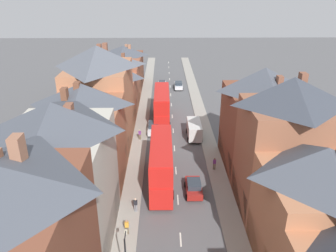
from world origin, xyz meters
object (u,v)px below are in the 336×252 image
Objects in this scene: double_decker_bus_lead at (161,163)px; delivery_van at (194,129)px; car_parked_right_a at (162,84)px; car_parked_left_b at (194,187)px; double_decker_bus_mid_street at (162,105)px; pedestrian_far_left at (214,163)px; car_mid_black at (178,85)px; car_near_blue at (153,127)px; pedestrian_far_right at (140,134)px; pedestrian_mid_right at (136,204)px; pedestrian_mid_left at (127,226)px.

delivery_van is (4.91, 12.46, -1.48)m from double_decker_bus_lead.
car_parked_right_a is 39.81m from car_parked_left_b.
double_decker_bus_mid_street is 17.53m from pedestrian_far_left.
pedestrian_far_left is at bearing -80.03° from delivery_van.
double_decker_bus_mid_street is 2.62× the size of car_mid_black.
double_decker_bus_lead is 1.00× the size of double_decker_bus_mid_street.
double_decker_bus_lead is 37.72m from car_parked_right_a.
double_decker_bus_mid_street is 5.19m from car_near_blue.
double_decker_bus_mid_street reaches higher than car_near_blue.
car_near_blue is 3.45m from pedestrian_far_right.
delivery_van is at bearing 84.85° from car_parked_left_b.
pedestrian_far_left is 1.00× the size of pedestrian_far_right.
car_near_blue is 2.83× the size of pedestrian_far_left.
car_mid_black is 38.96m from car_parked_left_b.
car_mid_black is (3.61, 36.99, -2.00)m from double_decker_bus_lead.
pedestrian_far_left is at bearing -84.99° from car_mid_black.
pedestrian_far_left reaches higher than car_parked_left_b.
car_parked_left_b reaches higher than car_parked_right_a.
delivery_van is (1.30, 14.44, 0.52)m from car_parked_left_b.
car_parked_left_b is 5.67m from pedestrian_far_left.
delivery_van reaches higher than pedestrian_mid_right.
delivery_van is at bearing 68.49° from double_decker_bus_lead.
double_decker_bus_lead is 13.47m from delivery_van.
car_mid_black is at bearing 78.67° from double_decker_bus_mid_street.
car_mid_black is at bearing 95.01° from pedestrian_far_left.
pedestrian_far_right is at bearing 138.64° from pedestrian_far_left.
double_decker_bus_mid_street is 27.72m from pedestrian_mid_left.
pedestrian_far_right is at bearing 92.24° from pedestrian_mid_right.
double_decker_bus_mid_street is at bearing 99.78° from car_parked_left_b.
double_decker_bus_mid_street is at bearing 83.46° from pedestrian_mid_left.
delivery_van reaches higher than pedestrian_mid_left.
pedestrian_mid_right is at bearing -98.35° from car_mid_black.
pedestrian_far_left is (9.19, 8.06, 0.00)m from pedestrian_mid_right.
pedestrian_mid_right is (-1.30, -19.57, 0.19)m from car_near_blue.
double_decker_bus_lead is 6.71× the size of pedestrian_mid_left.
car_mid_black is at bearing 74.95° from pedestrian_far_right.
pedestrian_mid_left is at bearing -130.69° from pedestrian_far_left.
double_decker_bus_lead reaches higher than car_parked_right_a.
pedestrian_mid_right is (-6.20, -3.25, 0.21)m from car_parked_left_b.
pedestrian_far_left is at bearing -41.36° from pedestrian_far_right.
double_decker_bus_lead is at bearing 63.67° from pedestrian_mid_right.
pedestrian_mid_right is at bearing 80.31° from pedestrian_mid_left.
car_parked_left_b is 0.74× the size of delivery_van.
double_decker_bus_lead is at bearing -84.86° from car_near_blue.
car_parked_right_a is 25.69m from delivery_van.
pedestrian_mid_left is (-6.76, -45.50, 0.21)m from car_mid_black.
car_mid_black is 2.56× the size of pedestrian_mid_left.
pedestrian_mid_right is at bearing -112.97° from delivery_van.
car_near_blue is 2.83× the size of pedestrian_mid_right.
car_parked_right_a is 35.46m from pedestrian_far_left.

